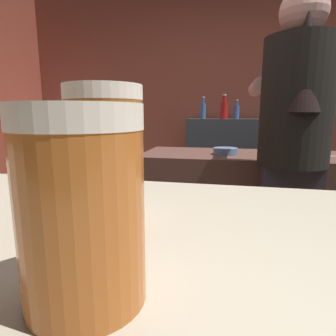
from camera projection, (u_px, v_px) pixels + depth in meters
wall_back at (241, 101)px, 3.27m from camera, size 5.20×0.10×2.70m
prep_counter at (295, 223)px, 1.94m from camera, size 2.10×0.60×0.93m
back_shelf at (223, 170)px, 3.18m from camera, size 0.81×0.36×1.15m
mini_fridge at (65, 168)px, 3.41m from camera, size 0.64×0.58×1.13m
bartender at (293, 148)px, 1.42m from camera, size 0.42×0.51×1.77m
mixing_bowl at (226, 151)px, 1.89m from camera, size 0.16×0.16×0.04m
chefs_knife at (325, 157)px, 1.77m from camera, size 0.24×0.08×0.01m
pint_glass_near at (106, 155)px, 0.31m from camera, size 0.08×0.08×0.15m
pint_glass_far at (82, 207)px, 0.18m from camera, size 0.08×0.08×0.13m
bottle_hot_sauce at (224, 109)px, 3.00m from camera, size 0.07×0.07×0.25m
bottle_olive_oil at (203, 110)px, 3.14m from camera, size 0.06×0.06×0.24m
bottle_soy at (237, 111)px, 3.07m from camera, size 0.06×0.06×0.20m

